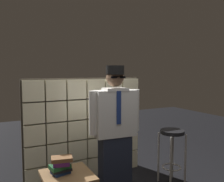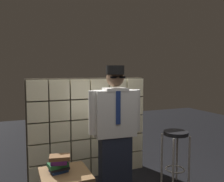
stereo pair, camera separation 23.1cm
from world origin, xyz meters
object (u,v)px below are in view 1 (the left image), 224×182
object	(u,v)px
standing_person	(115,130)
bar_stool	(172,144)
side_table	(67,180)
book_stack	(61,165)

from	to	relation	value
standing_person	bar_stool	world-z (taller)	standing_person
side_table	bar_stool	bearing A→B (deg)	5.48
standing_person	book_stack	size ratio (longest dim) A/B	6.59
side_table	book_stack	world-z (taller)	book_stack
bar_stool	side_table	world-z (taller)	bar_stool
bar_stool	book_stack	world-z (taller)	bar_stool
standing_person	side_table	xyz separation A→B (m)	(-0.66, -0.16, -0.43)
bar_stool	standing_person	bearing A→B (deg)	179.26
standing_person	side_table	size ratio (longest dim) A/B	3.23
standing_person	side_table	bearing A→B (deg)	-161.45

